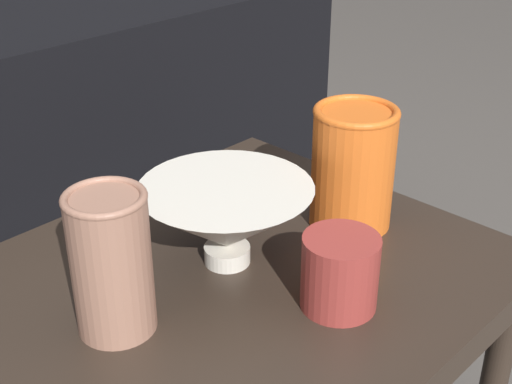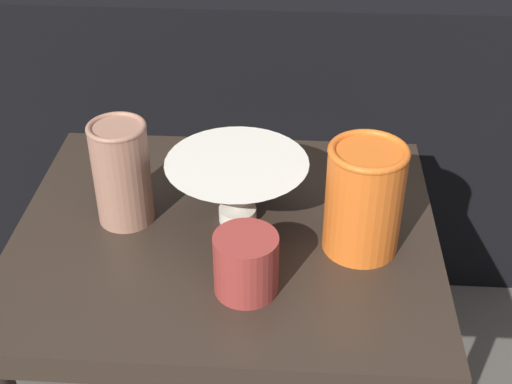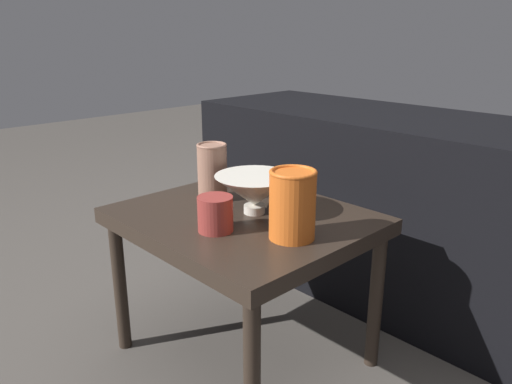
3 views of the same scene
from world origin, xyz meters
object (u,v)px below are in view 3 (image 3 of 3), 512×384
at_px(bowl, 254,191).
at_px(vase_colorful_right, 292,203).
at_px(cup, 215,214).
at_px(vase_textured_left, 212,171).

distance_m(bowl, vase_colorful_right, 0.18).
height_order(vase_colorful_right, cup, vase_colorful_right).
xyz_separation_m(bowl, vase_colorful_right, (0.17, -0.05, 0.02)).
bearing_deg(cup, vase_colorful_right, 33.06).
distance_m(bowl, cup, 0.15).
height_order(vase_textured_left, vase_colorful_right, vase_colorful_right).
relative_size(vase_textured_left, cup, 1.86).
xyz_separation_m(bowl, cup, (0.02, -0.15, -0.02)).
xyz_separation_m(vase_colorful_right, cup, (-0.15, -0.10, -0.04)).
height_order(bowl, vase_textured_left, vase_textured_left).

